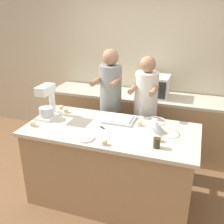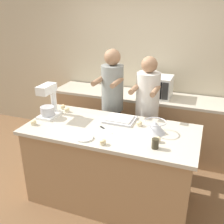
# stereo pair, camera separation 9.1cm
# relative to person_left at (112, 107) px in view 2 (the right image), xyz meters

# --- Properties ---
(ground_plane) EXTENTS (16.00, 16.00, 0.00)m
(ground_plane) POSITION_rel_person_left_xyz_m (0.24, -0.69, -0.92)
(ground_plane) COLOR brown
(back_wall) EXTENTS (10.00, 0.06, 2.70)m
(back_wall) POSITION_rel_person_left_xyz_m (0.24, 0.97, 0.43)
(back_wall) COLOR beige
(back_wall) RESTS_ON ground_plane
(island_counter) EXTENTS (1.93, 0.90, 0.96)m
(island_counter) POSITION_rel_person_left_xyz_m (0.24, -0.69, -0.44)
(island_counter) COLOR #A87F56
(island_counter) RESTS_ON ground_plane
(back_counter) EXTENTS (2.80, 0.60, 0.94)m
(back_counter) POSITION_rel_person_left_xyz_m (0.24, 0.62, -0.45)
(back_counter) COLOR #A87F56
(back_counter) RESTS_ON ground_plane
(person_left) EXTENTS (0.31, 0.49, 1.72)m
(person_left) POSITION_rel_person_left_xyz_m (0.00, 0.00, 0.00)
(person_left) COLOR #232328
(person_left) RESTS_ON ground_plane
(person_right) EXTENTS (0.32, 0.49, 1.65)m
(person_right) POSITION_rel_person_left_xyz_m (0.49, 0.00, -0.04)
(person_right) COLOR #33384C
(person_right) RESTS_ON ground_plane
(stand_mixer) EXTENTS (0.20, 0.30, 0.41)m
(stand_mixer) POSITION_rel_person_left_xyz_m (-0.58, -0.64, 0.21)
(stand_mixer) COLOR white
(stand_mixer) RESTS_ON island_counter
(mixing_bowl) EXTENTS (0.24, 0.24, 0.13)m
(mixing_bowl) POSITION_rel_person_left_xyz_m (0.72, -0.62, 0.11)
(mixing_bowl) COLOR #BCBCC1
(mixing_bowl) RESTS_ON island_counter
(baking_tray) EXTENTS (0.35, 0.30, 0.04)m
(baking_tray) POSITION_rel_person_left_xyz_m (0.27, -0.46, 0.05)
(baking_tray) COLOR #BCBCC1
(baking_tray) RESTS_ON island_counter
(microwave_oven) EXTENTS (0.45, 0.39, 0.31)m
(microwave_oven) POSITION_rel_person_left_xyz_m (0.48, 0.62, 0.17)
(microwave_oven) COLOR silver
(microwave_oven) RESTS_ON back_counter
(drinking_glass) EXTENTS (0.07, 0.07, 0.10)m
(drinking_glass) POSITION_rel_person_left_xyz_m (0.79, -0.95, 0.09)
(drinking_glass) COLOR #332D1E
(drinking_glass) RESTS_ON island_counter
(small_plate) EXTENTS (0.19, 0.19, 0.02)m
(small_plate) POSITION_rel_person_left_xyz_m (0.07, -1.01, 0.04)
(small_plate) COLOR white
(small_plate) RESTS_ON island_counter
(knife) EXTENTS (0.19, 0.13, 0.01)m
(knife) POSITION_rel_person_left_xyz_m (0.20, -0.74, 0.04)
(knife) COLOR #BCBCC1
(knife) RESTS_ON island_counter
(cupcake_0) EXTENTS (0.07, 0.07, 0.06)m
(cupcake_0) POSITION_rel_person_left_xyz_m (0.52, -0.52, 0.06)
(cupcake_0) COLOR beige
(cupcake_0) RESTS_ON island_counter
(cupcake_1) EXTENTS (0.07, 0.07, 0.06)m
(cupcake_1) POSITION_rel_person_left_xyz_m (-0.62, -0.92, 0.06)
(cupcake_1) COLOR beige
(cupcake_1) RESTS_ON island_counter
(cupcake_2) EXTENTS (0.07, 0.07, 0.06)m
(cupcake_2) POSITION_rel_person_left_xyz_m (-0.46, -0.44, 0.06)
(cupcake_2) COLOR beige
(cupcake_2) RESTS_ON island_counter
(cupcake_3) EXTENTS (0.07, 0.07, 0.06)m
(cupcake_3) POSITION_rel_person_left_xyz_m (0.79, -0.82, 0.06)
(cupcake_3) COLOR beige
(cupcake_3) RESTS_ON island_counter
(cupcake_4) EXTENTS (0.07, 0.07, 0.06)m
(cupcake_4) POSITION_rel_person_left_xyz_m (0.30, -1.06, 0.06)
(cupcake_4) COLOR beige
(cupcake_4) RESTS_ON island_counter
(cupcake_5) EXTENTS (0.07, 0.07, 0.06)m
(cupcake_5) POSITION_rel_person_left_xyz_m (-0.56, -0.36, 0.06)
(cupcake_5) COLOR beige
(cupcake_5) RESTS_ON island_counter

